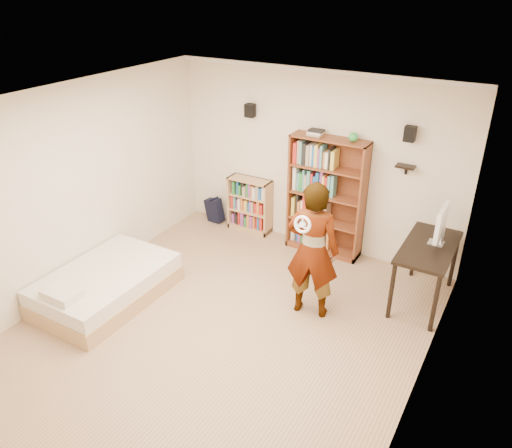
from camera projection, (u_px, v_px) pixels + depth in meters
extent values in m
cube|color=tan|center=(224.00, 327.00, 6.08)|extent=(4.50, 5.00, 0.01)
cube|color=silver|center=(314.00, 161.00, 7.39)|extent=(4.50, 0.02, 2.70)
cube|color=silver|center=(25.00, 369.00, 3.54)|extent=(4.50, 0.02, 2.70)
cube|color=silver|center=(77.00, 188.00, 6.47)|extent=(0.02, 5.00, 2.70)
cube|color=silver|center=(430.00, 287.00, 4.46)|extent=(0.02, 5.00, 2.70)
cube|color=white|center=(216.00, 106.00, 4.86)|extent=(4.50, 5.00, 0.02)
cube|color=white|center=(319.00, 70.00, 6.77)|extent=(4.50, 0.06, 0.06)
cube|color=white|center=(60.00, 85.00, 5.86)|extent=(0.06, 5.00, 0.06)
cube|color=white|center=(453.00, 144.00, 3.87)|extent=(0.06, 5.00, 0.06)
cube|color=black|center=(250.00, 110.00, 7.49)|extent=(0.14, 0.12, 0.20)
cube|color=black|center=(410.00, 134.00, 6.42)|extent=(0.14, 0.12, 0.20)
cube|color=black|center=(405.00, 167.00, 6.63)|extent=(0.25, 0.16, 0.02)
imported|color=black|center=(313.00, 250.00, 5.97)|extent=(0.71, 0.53, 1.77)
torus|color=white|center=(303.00, 224.00, 5.49)|extent=(0.21, 0.08, 0.21)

